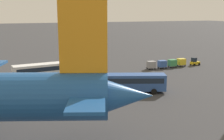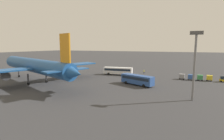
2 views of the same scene
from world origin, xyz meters
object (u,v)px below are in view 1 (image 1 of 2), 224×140
shuttle_bus_far (133,81)px  cargo_cart_green (172,63)px  shuttle_bus_near (44,70)px  baggage_tug (195,62)px  worker_person (78,65)px  cargo_cart_grey (151,65)px  cargo_cart_blue (162,64)px  cargo_cart_yellow (181,62)px

shuttle_bus_far → cargo_cart_green: size_ratio=5.59×
shuttle_bus_near → baggage_tug: (-39.99, -0.80, -1.05)m
shuttle_bus_near → shuttle_bus_far: bearing=122.6°
worker_person → shuttle_bus_near: bearing=40.7°
shuttle_bus_far → cargo_cart_grey: shuttle_bus_far is taller
worker_person → cargo_cart_blue: (-19.78, 8.14, 0.32)m
shuttle_bus_near → cargo_cart_green: bearing=174.0°
cargo_cart_yellow → cargo_cart_blue: bearing=6.3°
worker_person → cargo_cart_green: size_ratio=0.83×
shuttle_bus_far → cargo_cart_blue: bearing=-113.9°
worker_person → cargo_cart_grey: (-16.65, 8.00, 0.32)m
shuttle_bus_near → cargo_cart_grey: shuttle_bus_near is taller
worker_person → baggage_tug: bearing=166.0°
worker_person → cargo_cart_green: bearing=160.9°
cargo_cart_blue → cargo_cart_grey: same height
shuttle_bus_near → worker_person: shuttle_bus_near is taller
baggage_tug → cargo_cart_green: size_ratio=1.18×
cargo_cart_blue → cargo_cart_grey: bearing=-2.6°
shuttle_bus_far → cargo_cart_grey: bearing=-107.6°
baggage_tug → cargo_cart_green: 7.38m
shuttle_bus_far → cargo_cart_green: (-19.38, -16.57, -0.78)m
baggage_tug → cargo_cart_grey: (13.63, 0.45, 0.25)m
shuttle_bus_near → cargo_cart_yellow: bearing=174.7°
baggage_tug → worker_person: 31.21m
cargo_cart_blue → baggage_tug: bearing=-176.8°
shuttle_bus_far → cargo_cart_yellow: (-22.51, -17.06, -0.78)m
shuttle_bus_far → worker_person: (3.53, -24.52, -1.11)m
baggage_tug → cargo_cart_green: baggage_tug is taller
cargo_cart_yellow → cargo_cart_blue: same height
shuttle_bus_near → baggage_tug: bearing=174.4°
baggage_tug → cargo_cart_grey: baggage_tug is taller
shuttle_bus_near → cargo_cart_grey: 26.38m
cargo_cart_grey → shuttle_bus_far: bearing=51.5°
shuttle_bus_near → baggage_tug: size_ratio=5.23×
shuttle_bus_far → cargo_cart_green: 25.51m
shuttle_bus_far → baggage_tug: size_ratio=4.75×
baggage_tug → cargo_cart_green: bearing=-0.1°
shuttle_bus_near → cargo_cart_grey: (-26.36, -0.36, -0.80)m
cargo_cart_blue → shuttle_bus_near: bearing=0.4°
worker_person → cargo_cart_blue: bearing=157.6°
cargo_cart_yellow → cargo_cart_blue: 6.30m
cargo_cart_green → shuttle_bus_near: bearing=0.7°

